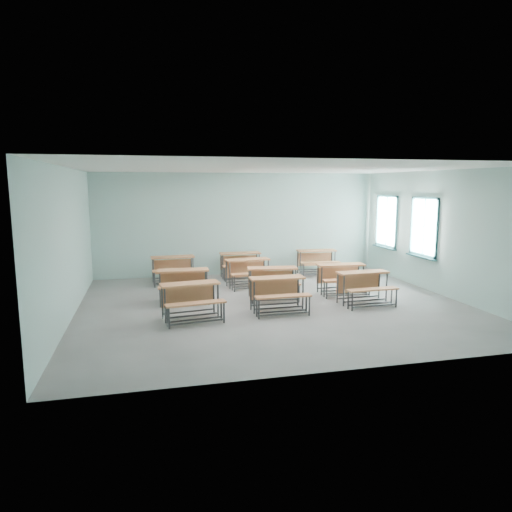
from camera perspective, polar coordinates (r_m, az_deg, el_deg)
The scene contains 11 objects.
room at distance 10.69m, azimuth 2.65°, elevation 2.28°, with size 9.04×8.04×3.24m.
desk_unit_r0c0 at distance 9.73m, azimuth -8.08°, elevation -4.93°, with size 1.34×0.99×0.77m.
desk_unit_r0c1 at distance 10.24m, azimuth 2.80°, elevation -4.14°, with size 1.24×0.83×0.77m.
desk_unit_r0c2 at distance 11.17m, azimuth 13.42°, elevation -3.28°, with size 1.27×0.88×0.77m.
desk_unit_r1c0 at distance 11.28m, azimuth -9.05°, elevation -3.03°, with size 1.26×0.87×0.77m.
desk_unit_r1c1 at distance 11.42m, azimuth 2.13°, elevation -2.77°, with size 1.33×0.97×0.77m.
desk_unit_r1c2 at distance 12.11m, azimuth 10.70°, elevation -2.26°, with size 1.29×0.92×0.77m.
desk_unit_r2c1 at distance 12.72m, azimuth -0.92°, elevation -1.57°, with size 1.32×0.96×0.77m.
desk_unit_r3c0 at distance 13.40m, azimuth -10.30°, elevation -1.17°, with size 1.27×0.89×0.77m.
desk_unit_r3c1 at distance 13.92m, azimuth -1.91°, elevation -0.65°, with size 1.24×0.84×0.77m.
desk_unit_r3c2 at distance 14.62m, azimuth 7.67°, elevation -0.27°, with size 1.31×0.94×0.77m.
Camera 1 is at (-2.89, -10.16, 2.83)m, focal length 32.00 mm.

